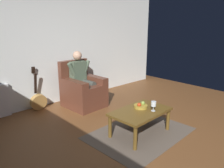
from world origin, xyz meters
TOP-DOWN VIEW (x-y plane):
  - ground_plane at (0.00, 0.00)m, footprint 7.64×7.64m
  - wall_back at (0.00, -2.76)m, footprint 6.77×0.06m
  - rug at (-0.30, -0.37)m, footprint 1.76×1.30m
  - armchair at (-0.36, -2.10)m, footprint 0.78×0.87m
  - person_seated at (-0.36, -2.11)m, footprint 0.61×0.60m
  - coffee_table at (-0.30, -0.37)m, footprint 1.03×0.67m
  - guitar at (0.49, -2.56)m, footprint 0.35×0.23m
  - wine_glass_near at (-0.44, -0.22)m, footprint 0.08×0.08m
  - fruit_bowl at (-0.40, -0.45)m, footprint 0.23×0.23m

SIDE VIEW (x-z plane):
  - ground_plane at x=0.00m, z-range 0.00..0.00m
  - rug at x=-0.30m, z-range 0.00..0.01m
  - guitar at x=0.49m, z-range -0.26..0.68m
  - armchair at x=-0.36m, z-range -0.16..0.86m
  - coffee_table at x=-0.30m, z-range 0.15..0.57m
  - fruit_bowl at x=-0.40m, z-range 0.40..0.50m
  - wine_glass_near at x=-0.44m, z-range 0.45..0.61m
  - person_seated at x=-0.36m, z-range 0.05..1.28m
  - wall_back at x=0.00m, z-range 0.00..2.52m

